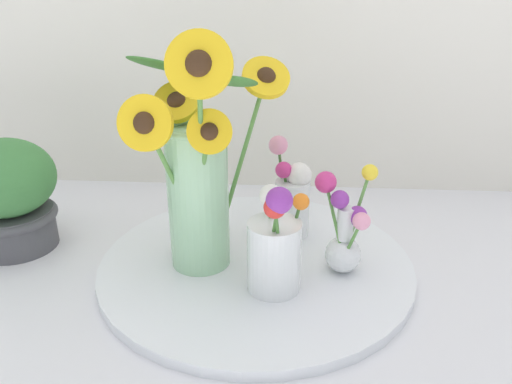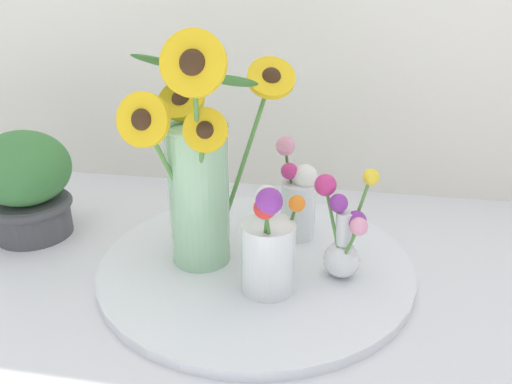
{
  "view_description": "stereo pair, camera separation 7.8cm",
  "coord_description": "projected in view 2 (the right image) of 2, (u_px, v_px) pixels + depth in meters",
  "views": [
    {
      "loc": [
        0.08,
        -0.69,
        0.45
      ],
      "look_at": [
        0.03,
        0.02,
        0.14
      ],
      "focal_mm": 35.0,
      "sensor_mm": 36.0,
      "label": 1
    },
    {
      "loc": [
        0.15,
        -0.68,
        0.45
      ],
      "look_at": [
        0.03,
        0.02,
        0.14
      ],
      "focal_mm": 35.0,
      "sensor_mm": 36.0,
      "label": 2
    }
  ],
  "objects": [
    {
      "name": "ground_plane",
      "position": [
        237.0,
        274.0,
        0.82
      ],
      "size": [
        6.0,
        6.0,
        0.0
      ],
      "primitive_type": "plane",
      "color": "silver"
    },
    {
      "name": "potted_plant",
      "position": [
        26.0,
        183.0,
        0.9
      ],
      "size": [
        0.17,
        0.17,
        0.2
      ],
      "color": "#4C4C51",
      "rests_on": "ground_plane"
    },
    {
      "name": "mason_jar_sunflowers",
      "position": [
        199.0,
        172.0,
        0.77
      ],
      "size": [
        0.26,
        0.21,
        0.38
      ],
      "color": "#99CC9E",
      "rests_on": "serving_tray"
    },
    {
      "name": "vase_bulb_right",
      "position": [
        343.0,
        236.0,
        0.76
      ],
      "size": [
        0.09,
        0.07,
        0.17
      ],
      "color": "white",
      "rests_on": "serving_tray"
    },
    {
      "name": "vase_small_back",
      "position": [
        298.0,
        198.0,
        0.88
      ],
      "size": [
        0.08,
        0.07,
        0.18
      ],
      "color": "white",
      "rests_on": "serving_tray"
    },
    {
      "name": "vase_small_center",
      "position": [
        268.0,
        248.0,
        0.72
      ],
      "size": [
        0.09,
        0.1,
        0.18
      ],
      "color": "white",
      "rests_on": "serving_tray"
    },
    {
      "name": "serving_tray",
      "position": [
        256.0,
        264.0,
        0.83
      ],
      "size": [
        0.51,
        0.51,
        0.02
      ],
      "color": "silver",
      "rests_on": "ground_plane"
    }
  ]
}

